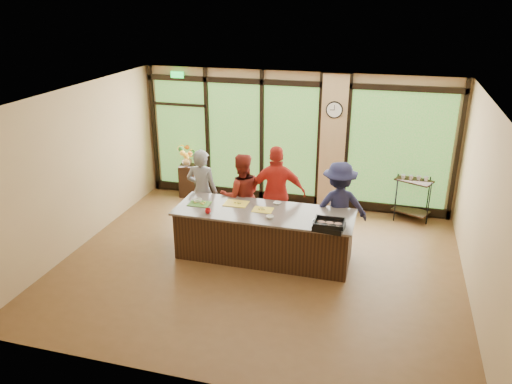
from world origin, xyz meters
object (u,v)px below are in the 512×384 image
Objects in this scene: roasting_pan at (329,227)px; flower_stand at (188,180)px; cook_right at (338,207)px; island_base at (264,235)px; cook_left at (202,192)px; bar_cart at (413,193)px.

roasting_pan is 4.74m from flower_stand.
flower_stand is (-3.75, 1.76, -0.48)m from cook_right.
roasting_pan is at bearing -47.63° from flower_stand.
cook_right is (1.24, 0.69, 0.42)m from island_base.
roasting_pan is 0.65× the size of flower_stand.
island_base is at bearing 166.64° from roasting_pan.
roasting_pan is at bearing 157.68° from cook_left.
bar_cart is at bearing -147.30° from cook_right.
island_base is at bearing -112.39° from bar_cart.
island_base is 1.80× the size of cook_right.
bar_cart is at bearing -156.10° from cook_left.
island_base is 1.48m from cook_right.
flower_stand is 5.13m from bar_cart.
cook_left is at bearing -19.57° from cook_right.
roasting_pan is at bearing 69.18° from cook_right.
cook_left is 2.69m from cook_right.
island_base is 1.67m from cook_left.
roasting_pan reaches higher than bar_cart.
island_base is at bearing 9.80° from cook_right.
flower_stand is (-3.72, 2.87, -0.59)m from roasting_pan.
cook_left is at bearing -132.28° from bar_cart.
bar_cart is (1.40, 2.87, -0.37)m from roasting_pan.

